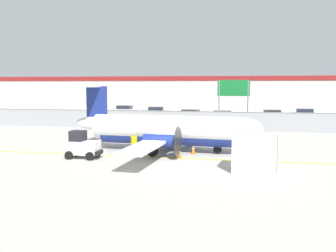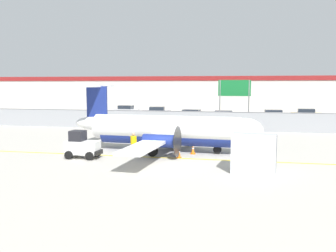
# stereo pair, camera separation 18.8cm
# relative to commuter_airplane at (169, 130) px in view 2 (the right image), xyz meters

# --- Properties ---
(ground_plane) EXTENTS (140.00, 140.00, 0.01)m
(ground_plane) POSITION_rel_commuter_airplane_xyz_m (0.38, -2.45, -1.60)
(ground_plane) COLOR #ADA89E
(perimeter_fence) EXTENTS (98.00, 0.10, 2.10)m
(perimeter_fence) POSITION_rel_commuter_airplane_xyz_m (0.38, 13.55, -0.49)
(perimeter_fence) COLOR gray
(perimeter_fence) RESTS_ON ground
(parking_lot_strip) EXTENTS (98.00, 17.00, 0.12)m
(parking_lot_strip) POSITION_rel_commuter_airplane_xyz_m (0.38, 25.05, -1.54)
(parking_lot_strip) COLOR #38383A
(parking_lot_strip) RESTS_ON ground
(background_building) EXTENTS (91.00, 8.10, 6.50)m
(background_building) POSITION_rel_commuter_airplane_xyz_m (0.38, 43.54, 1.66)
(background_building) COLOR beige
(background_building) RESTS_ON ground
(commuter_airplane) EXTENTS (14.56, 16.07, 4.92)m
(commuter_airplane) POSITION_rel_commuter_airplane_xyz_m (0.00, 0.00, 0.00)
(commuter_airplane) COLOR white
(commuter_airplane) RESTS_ON ground
(baggage_tug) EXTENTS (2.35, 1.43, 1.88)m
(baggage_tug) POSITION_rel_commuter_airplane_xyz_m (-5.25, -3.66, -0.75)
(baggage_tug) COLOR silver
(baggage_tug) RESTS_ON ground
(ground_crew_worker) EXTENTS (0.53, 0.45, 1.70)m
(ground_crew_worker) POSITION_rel_commuter_airplane_xyz_m (-1.96, -2.52, -0.65)
(ground_crew_worker) COLOR #191E4C
(ground_crew_worker) RESTS_ON ground
(cargo_container) EXTENTS (2.63, 2.28, 2.20)m
(cargo_container) POSITION_rel_commuter_airplane_xyz_m (6.12, -5.38, -0.50)
(cargo_container) COLOR silver
(cargo_container) RESTS_ON ground
(traffic_cone_near_left) EXTENTS (0.36, 0.36, 0.64)m
(traffic_cone_near_left) POSITION_rel_commuter_airplane_xyz_m (1.93, -0.67, -1.29)
(traffic_cone_near_left) COLOR orange
(traffic_cone_near_left) RESTS_ON ground
(traffic_cone_near_right) EXTENTS (0.36, 0.36, 0.64)m
(traffic_cone_near_right) POSITION_rel_commuter_airplane_xyz_m (1.16, -2.23, -1.29)
(traffic_cone_near_right) COLOR orange
(traffic_cone_near_right) RESTS_ON ground
(parked_car_0) EXTENTS (4.33, 2.29, 1.58)m
(parked_car_0) POSITION_rel_commuter_airplane_xyz_m (-12.99, 29.94, -0.71)
(parked_car_0) COLOR silver
(parked_car_0) RESTS_ON parking_lot_strip
(parked_car_1) EXTENTS (4.34, 2.31, 1.58)m
(parked_car_1) POSITION_rel_commuter_airplane_xyz_m (-7.48, 27.42, -0.71)
(parked_car_1) COLOR slate
(parked_car_1) RESTS_ON parking_lot_strip
(parked_car_2) EXTENTS (4.39, 2.45, 1.58)m
(parked_car_2) POSITION_rel_commuter_airplane_xyz_m (-1.56, 22.30, -0.71)
(parked_car_2) COLOR black
(parked_car_2) RESTS_ON parking_lot_strip
(parked_car_3) EXTENTS (4.28, 2.18, 1.58)m
(parked_car_3) POSITION_rel_commuter_airplane_xyz_m (2.74, 21.03, -0.71)
(parked_car_3) COLOR slate
(parked_car_3) RESTS_ON parking_lot_strip
(parked_car_4) EXTENTS (4.25, 2.09, 1.58)m
(parked_car_4) POSITION_rel_commuter_airplane_xyz_m (9.07, 23.82, -0.71)
(parked_car_4) COLOR slate
(parked_car_4) RESTS_ON parking_lot_strip
(parked_car_5) EXTENTS (4.27, 2.14, 1.58)m
(parked_car_5) POSITION_rel_commuter_airplane_xyz_m (13.88, 27.05, -0.71)
(parked_car_5) COLOR #B28C19
(parked_car_5) RESTS_ON parking_lot_strip
(highway_sign) EXTENTS (3.60, 0.14, 5.50)m
(highway_sign) POSITION_rel_commuter_airplane_xyz_m (4.33, 15.62, 2.54)
(highway_sign) COLOR slate
(highway_sign) RESTS_ON ground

